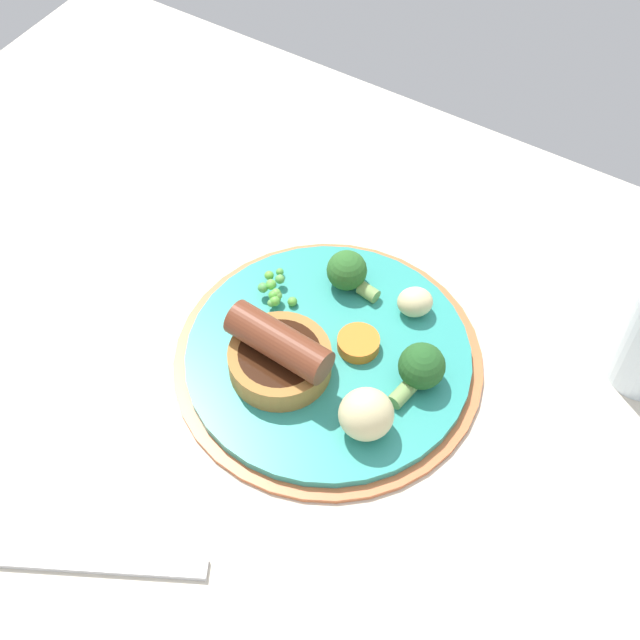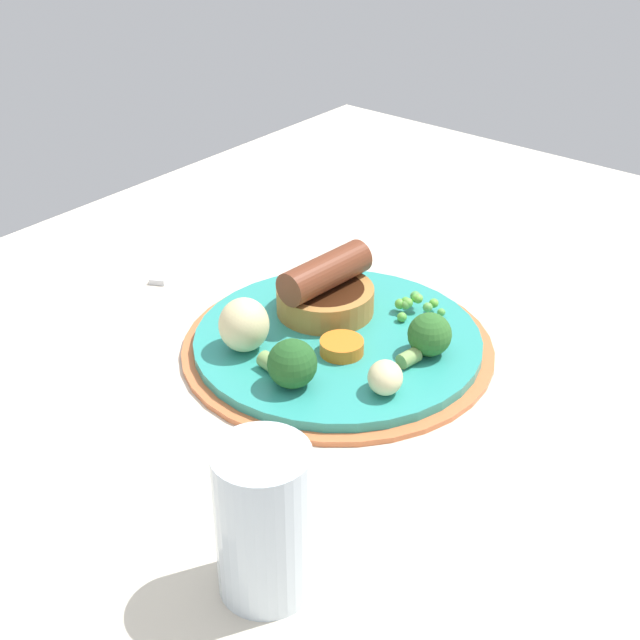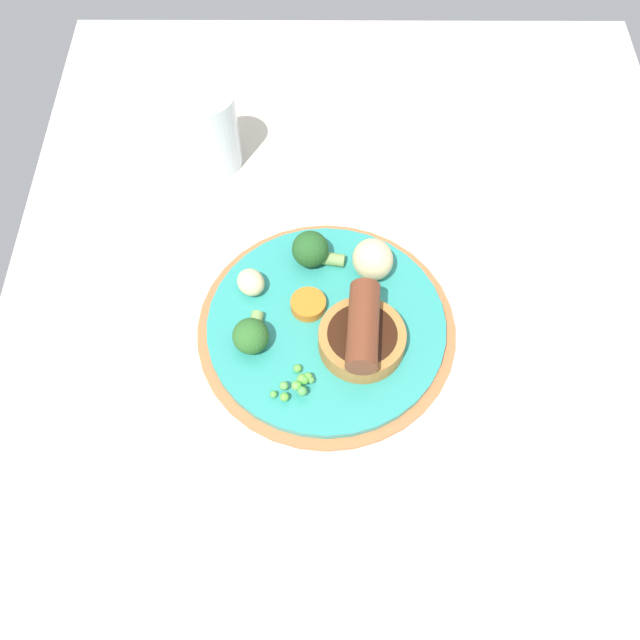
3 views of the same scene
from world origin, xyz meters
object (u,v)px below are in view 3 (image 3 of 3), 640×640
object	(u,v)px
broccoli_floret_near	(312,250)
drinking_glass	(214,131)
fork	(575,377)
sausage_pudding	(363,339)
potato_chunk_2	(251,282)
broccoli_floret_far	(251,331)
pea_pile	(297,383)
carrot_slice_1	(308,304)
potato_chunk_1	(373,259)
dinner_plate	(326,327)

from	to	relation	value
broccoli_floret_near	drinking_glass	distance (cm)	20.21
fork	drinking_glass	size ratio (longest dim) A/B	1.70
sausage_pudding	potato_chunk_2	bearing A→B (deg)	-117.70
sausage_pudding	broccoli_floret_far	size ratio (longest dim) A/B	1.94
pea_pile	fork	xyz separation A→B (cm)	(1.88, -28.72, -2.13)
pea_pile	sausage_pudding	bearing A→B (deg)	-55.75
potato_chunk_2	carrot_slice_1	size ratio (longest dim) A/B	0.86
sausage_pudding	fork	world-z (taller)	sausage_pudding
drinking_glass	broccoli_floret_far	bearing A→B (deg)	-167.77
pea_pile	potato_chunk_1	distance (cm)	16.39
dinner_plate	broccoli_floret_near	size ratio (longest dim) A/B	4.68
drinking_glass	pea_pile	bearing A→B (deg)	-161.71
potato_chunk_1	carrot_slice_1	size ratio (longest dim) A/B	1.24
dinner_plate	pea_pile	size ratio (longest dim) A/B	6.24
broccoli_floret_far	potato_chunk_2	distance (cm)	6.42
dinner_plate	sausage_pudding	xyz separation A→B (cm)	(-3.11, -3.70, 2.99)
potato_chunk_1	carrot_slice_1	world-z (taller)	potato_chunk_1
sausage_pudding	broccoli_floret_near	size ratio (longest dim) A/B	1.63
fork	drinking_glass	bearing A→B (deg)	24.71
dinner_plate	broccoli_floret_far	xyz separation A→B (cm)	(-2.12, 7.77, 2.66)
potato_chunk_1	drinking_glass	bearing A→B (deg)	46.21
fork	broccoli_floret_near	bearing A→B (deg)	35.22
dinner_plate	pea_pile	world-z (taller)	pea_pile
broccoli_floret_far	drinking_glass	xyz separation A→B (cm)	(26.54, 5.75, 2.08)
fork	drinking_glass	distance (cm)	49.81
carrot_slice_1	drinking_glass	distance (cm)	25.49
potato_chunk_1	sausage_pudding	bearing A→B (deg)	172.27
sausage_pudding	carrot_slice_1	bearing A→B (deg)	-127.58
broccoli_floret_near	fork	distance (cm)	30.91
pea_pile	drinking_glass	size ratio (longest dim) A/B	0.42
pea_pile	broccoli_floret_near	size ratio (longest dim) A/B	0.75
sausage_pudding	broccoli_floret_far	xyz separation A→B (cm)	(1.00, 11.47, -0.33)
drinking_glass	sausage_pudding	bearing A→B (deg)	-147.98
sausage_pudding	broccoli_floret_near	xyz separation A→B (cm)	(11.32, 5.31, -0.20)
pea_pile	broccoli_floret_near	distance (cm)	15.92
broccoli_floret_far	potato_chunk_2	bearing A→B (deg)	-167.39
potato_chunk_2	carrot_slice_1	bearing A→B (deg)	-110.57
dinner_plate	potato_chunk_2	bearing A→B (deg)	62.41
broccoli_floret_far	carrot_slice_1	bearing A→B (deg)	133.86
potato_chunk_2	broccoli_floret_near	bearing A→B (deg)	-59.07
dinner_plate	fork	bearing A→B (deg)	-102.56
potato_chunk_1	potato_chunk_2	world-z (taller)	potato_chunk_1
pea_pile	potato_chunk_2	xyz separation A→B (cm)	(11.90, 5.25, 0.33)
sausage_pudding	drinking_glass	size ratio (longest dim) A/B	0.91
pea_pile	drinking_glass	bearing A→B (deg)	18.29
fork	carrot_slice_1	bearing A→B (deg)	46.73
carrot_slice_1	broccoli_floret_far	bearing A→B (deg)	124.94
broccoli_floret_far	carrot_slice_1	distance (cm)	7.19
dinner_plate	sausage_pudding	world-z (taller)	sausage_pudding
dinner_plate	broccoli_floret_far	world-z (taller)	broccoli_floret_far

